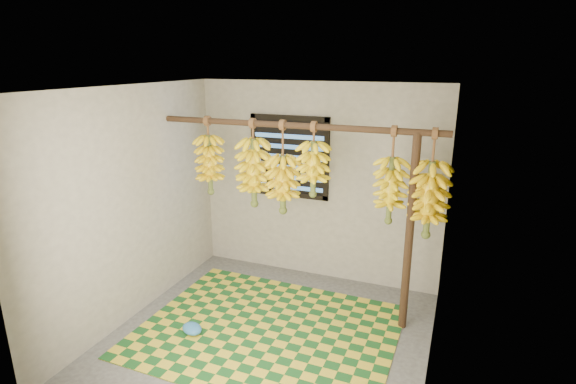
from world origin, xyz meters
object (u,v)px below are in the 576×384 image
at_px(woven_mat, 268,330).
at_px(banana_bunch_c, 283,184).
at_px(banana_bunch_a, 210,165).
at_px(banana_bunch_d, 313,169).
at_px(support_post, 409,236).
at_px(banana_bunch_e, 429,200).
at_px(banana_bunch_f, 390,190).
at_px(banana_bunch_b, 254,173).
at_px(plastic_bag, 192,329).

height_order(woven_mat, banana_bunch_c, banana_bunch_c).
bearing_deg(banana_bunch_a, banana_bunch_d, 0.00).
height_order(support_post, banana_bunch_e, banana_bunch_e).
relative_size(support_post, banana_bunch_c, 2.05).
height_order(support_post, banana_bunch_f, banana_bunch_f).
bearing_deg(banana_bunch_d, banana_bunch_b, 180.00).
xyz_separation_m(banana_bunch_a, banana_bunch_e, (2.34, 0.00, -0.14)).
relative_size(banana_bunch_d, banana_bunch_e, 0.73).
bearing_deg(banana_bunch_d, banana_bunch_a, 180.00).
relative_size(banana_bunch_c, banana_bunch_e, 0.94).
xyz_separation_m(banana_bunch_a, banana_bunch_d, (1.20, 0.00, 0.06)).
height_order(banana_bunch_b, banana_bunch_c, same).
bearing_deg(banana_bunch_a, banana_bunch_f, 0.00).
distance_m(woven_mat, banana_bunch_a, 1.87).
distance_m(banana_bunch_d, banana_bunch_e, 1.15).
xyz_separation_m(woven_mat, banana_bunch_a, (-0.94, 0.58, 1.51)).
bearing_deg(banana_bunch_d, woven_mat, -114.49).
distance_m(support_post, banana_bunch_e, 0.41).
relative_size(support_post, woven_mat, 0.80).
distance_m(woven_mat, banana_bunch_c, 1.50).
distance_m(banana_bunch_a, banana_bunch_b, 0.54).
bearing_deg(banana_bunch_c, banana_bunch_a, 180.00).
relative_size(banana_bunch_a, banana_bunch_f, 0.91).
distance_m(banana_bunch_b, banana_bunch_c, 0.35).
bearing_deg(woven_mat, banana_bunch_f, 29.27).
bearing_deg(banana_bunch_e, banana_bunch_b, -180.00).
distance_m(support_post, banana_bunch_b, 1.72).
height_order(banana_bunch_a, banana_bunch_e, same).
height_order(banana_bunch_a, banana_bunch_c, same).
distance_m(plastic_bag, banana_bunch_f, 2.38).
relative_size(woven_mat, plastic_bag, 10.57).
distance_m(support_post, banana_bunch_d, 1.14).
xyz_separation_m(woven_mat, banana_bunch_e, (1.40, 0.58, 1.37)).
bearing_deg(woven_mat, banana_bunch_a, 148.09).
distance_m(banana_bunch_b, banana_bunch_e, 1.80).
relative_size(woven_mat, banana_bunch_c, 2.55).
height_order(plastic_bag, banana_bunch_e, banana_bunch_e).
bearing_deg(support_post, woven_mat, -154.98).
bearing_deg(banana_bunch_d, support_post, 0.00).
xyz_separation_m(banana_bunch_a, banana_bunch_b, (0.54, 0.00, -0.04)).
bearing_deg(plastic_bag, woven_mat, 25.16).
bearing_deg(woven_mat, banana_bunch_b, 124.36).
distance_m(plastic_bag, banana_bunch_c, 1.72).
bearing_deg(banana_bunch_f, banana_bunch_d, 180.00).
bearing_deg(support_post, banana_bunch_a, 180.00).
bearing_deg(plastic_bag, banana_bunch_b, 72.74).
height_order(banana_bunch_b, banana_bunch_e, same).
bearing_deg(banana_bunch_f, banana_bunch_c, 180.00).
xyz_separation_m(woven_mat, banana_bunch_d, (0.27, 0.58, 1.57)).
bearing_deg(plastic_bag, banana_bunch_c, 55.76).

